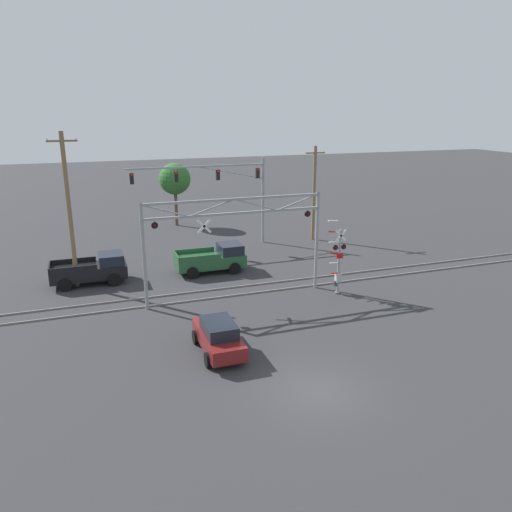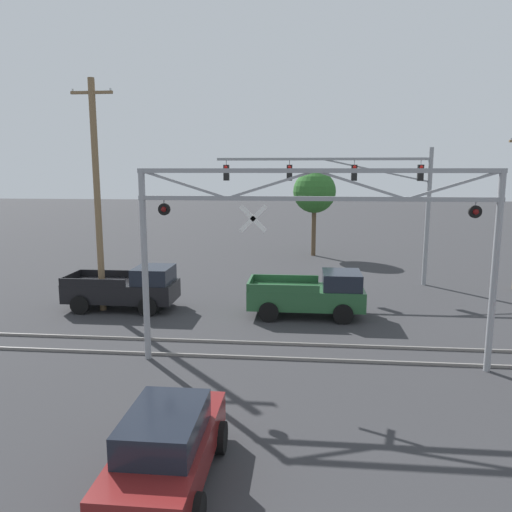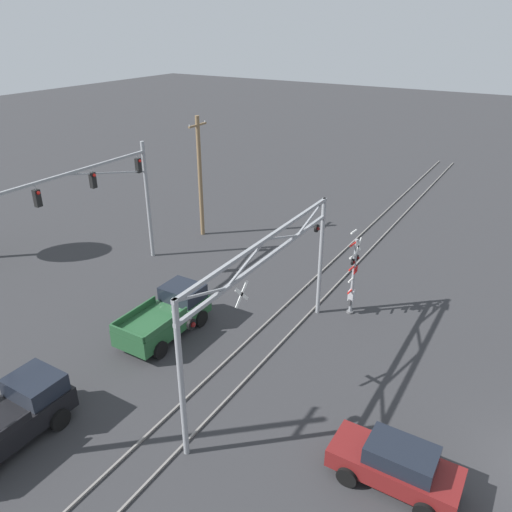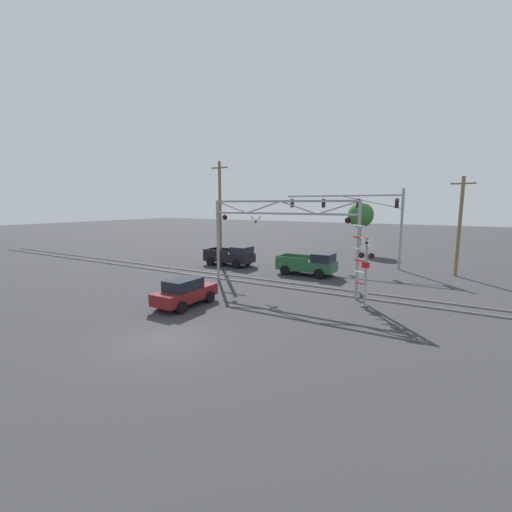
{
  "view_description": "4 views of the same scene",
  "coord_description": "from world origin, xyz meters",
  "px_view_note": "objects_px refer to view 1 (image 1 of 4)",
  "views": [
    {
      "loc": [
        -8.53,
        -16.45,
        11.33
      ],
      "look_at": [
        0.94,
        10.19,
        2.91
      ],
      "focal_mm": 35.0,
      "sensor_mm": 36.0,
      "label": 1
    },
    {
      "loc": [
        -0.31,
        -4.14,
        6.21
      ],
      "look_at": [
        -1.88,
        11.83,
        3.43
      ],
      "focal_mm": 35.0,
      "sensor_mm": 36.0,
      "label": 2
    },
    {
      "loc": [
        -15.21,
        2.48,
        13.84
      ],
      "look_at": [
        2.0,
        12.93,
        4.25
      ],
      "focal_mm": 35.0,
      "sensor_mm": 36.0,
      "label": 3
    },
    {
      "loc": [
        10.75,
        -10.13,
        6.0
      ],
      "look_at": [
        -2.15,
        11.58,
        2.15
      ],
      "focal_mm": 24.0,
      "sensor_mm": 36.0,
      "label": 4
    }
  ],
  "objects_px": {
    "utility_pole_right": "(314,192)",
    "background_tree_beyond_span": "(175,179)",
    "pickup_truck_following": "(93,269)",
    "crossing_gantry": "(235,228)",
    "sedan_waiting": "(219,336)",
    "traffic_signal_span": "(228,185)",
    "pickup_truck_lead": "(214,259)",
    "crossing_signal_mast": "(338,264)",
    "utility_pole_left": "(69,210)"
  },
  "relations": [
    {
      "from": "crossing_gantry",
      "to": "traffic_signal_span",
      "type": "height_order",
      "value": "traffic_signal_span"
    },
    {
      "from": "pickup_truck_lead",
      "to": "pickup_truck_following",
      "type": "height_order",
      "value": "same"
    },
    {
      "from": "utility_pole_right",
      "to": "crossing_gantry",
      "type": "bearing_deg",
      "value": -133.39
    },
    {
      "from": "traffic_signal_span",
      "to": "pickup_truck_lead",
      "type": "xyz_separation_m",
      "value": [
        -3.1,
        -6.55,
        -4.24
      ]
    },
    {
      "from": "crossing_gantry",
      "to": "background_tree_beyond_span",
      "type": "height_order",
      "value": "crossing_gantry"
    },
    {
      "from": "pickup_truck_lead",
      "to": "pickup_truck_following",
      "type": "relative_size",
      "value": 1.0
    },
    {
      "from": "utility_pole_left",
      "to": "utility_pole_right",
      "type": "relative_size",
      "value": 1.21
    },
    {
      "from": "pickup_truck_lead",
      "to": "crossing_gantry",
      "type": "bearing_deg",
      "value": -90.62
    },
    {
      "from": "sedan_waiting",
      "to": "crossing_signal_mast",
      "type": "bearing_deg",
      "value": 29.32
    },
    {
      "from": "crossing_signal_mast",
      "to": "utility_pole_left",
      "type": "height_order",
      "value": "utility_pole_left"
    },
    {
      "from": "crossing_signal_mast",
      "to": "utility_pole_right",
      "type": "distance_m",
      "value": 13.84
    },
    {
      "from": "utility_pole_left",
      "to": "background_tree_beyond_span",
      "type": "xyz_separation_m",
      "value": [
        9.62,
        15.5,
        -0.52
      ]
    },
    {
      "from": "pickup_truck_lead",
      "to": "background_tree_beyond_span",
      "type": "xyz_separation_m",
      "value": [
        0.31,
        15.52,
        3.67
      ]
    },
    {
      "from": "pickup_truck_following",
      "to": "pickup_truck_lead",
      "type": "bearing_deg",
      "value": -2.12
    },
    {
      "from": "crossing_signal_mast",
      "to": "utility_pole_right",
      "type": "bearing_deg",
      "value": 70.63
    },
    {
      "from": "pickup_truck_lead",
      "to": "utility_pole_left",
      "type": "xyz_separation_m",
      "value": [
        -9.32,
        0.02,
        4.19
      ]
    },
    {
      "from": "pickup_truck_lead",
      "to": "utility_pole_right",
      "type": "distance_m",
      "value": 12.7
    },
    {
      "from": "pickup_truck_lead",
      "to": "background_tree_beyond_span",
      "type": "relative_size",
      "value": 0.79
    },
    {
      "from": "utility_pole_right",
      "to": "utility_pole_left",
      "type": "bearing_deg",
      "value": -163.55
    },
    {
      "from": "crossing_signal_mast",
      "to": "traffic_signal_span",
      "type": "relative_size",
      "value": 0.42
    },
    {
      "from": "utility_pole_left",
      "to": "background_tree_beyond_span",
      "type": "height_order",
      "value": "utility_pole_left"
    },
    {
      "from": "pickup_truck_following",
      "to": "sedan_waiting",
      "type": "xyz_separation_m",
      "value": [
        5.29,
        -12.4,
        -0.12
      ]
    },
    {
      "from": "crossing_gantry",
      "to": "traffic_signal_span",
      "type": "relative_size",
      "value": 0.96
    },
    {
      "from": "traffic_signal_span",
      "to": "sedan_waiting",
      "type": "height_order",
      "value": "traffic_signal_span"
    },
    {
      "from": "sedan_waiting",
      "to": "background_tree_beyond_span",
      "type": "distance_m",
      "value": 28.07
    },
    {
      "from": "sedan_waiting",
      "to": "utility_pole_right",
      "type": "height_order",
      "value": "utility_pole_right"
    },
    {
      "from": "crossing_signal_mast",
      "to": "pickup_truck_lead",
      "type": "height_order",
      "value": "crossing_signal_mast"
    },
    {
      "from": "crossing_gantry",
      "to": "sedan_waiting",
      "type": "distance_m",
      "value": 8.08
    },
    {
      "from": "sedan_waiting",
      "to": "utility_pole_left",
      "type": "height_order",
      "value": "utility_pole_left"
    },
    {
      "from": "utility_pole_right",
      "to": "background_tree_beyond_span",
      "type": "height_order",
      "value": "utility_pole_right"
    },
    {
      "from": "sedan_waiting",
      "to": "utility_pole_right",
      "type": "bearing_deg",
      "value": 52.77
    },
    {
      "from": "traffic_signal_span",
      "to": "pickup_truck_following",
      "type": "bearing_deg",
      "value": -151.2
    },
    {
      "from": "pickup_truck_following",
      "to": "utility_pole_left",
      "type": "relative_size",
      "value": 0.49
    },
    {
      "from": "crossing_signal_mast",
      "to": "crossing_gantry",
      "type": "bearing_deg",
      "value": 166.83
    },
    {
      "from": "crossing_signal_mast",
      "to": "traffic_signal_span",
      "type": "distance_m",
      "value": 14.21
    },
    {
      "from": "crossing_gantry",
      "to": "utility_pole_left",
      "type": "bearing_deg",
      "value": 149.29
    },
    {
      "from": "crossing_signal_mast",
      "to": "utility_pole_left",
      "type": "relative_size",
      "value": 0.48
    },
    {
      "from": "traffic_signal_span",
      "to": "pickup_truck_following",
      "type": "distance_m",
      "value": 13.64
    },
    {
      "from": "crossing_gantry",
      "to": "crossing_signal_mast",
      "type": "relative_size",
      "value": 2.3
    },
    {
      "from": "crossing_gantry",
      "to": "sedan_waiting",
      "type": "bearing_deg",
      "value": -113.78
    },
    {
      "from": "crossing_gantry",
      "to": "pickup_truck_following",
      "type": "bearing_deg",
      "value": 144.83
    },
    {
      "from": "crossing_gantry",
      "to": "utility_pole_right",
      "type": "distance_m",
      "value": 15.71
    },
    {
      "from": "crossing_signal_mast",
      "to": "sedan_waiting",
      "type": "relative_size",
      "value": 1.16
    },
    {
      "from": "traffic_signal_span",
      "to": "utility_pole_left",
      "type": "height_order",
      "value": "utility_pole_left"
    },
    {
      "from": "crossing_gantry",
      "to": "sedan_waiting",
      "type": "xyz_separation_m",
      "value": [
        -2.92,
        -6.62,
        -3.59
      ]
    },
    {
      "from": "crossing_gantry",
      "to": "pickup_truck_lead",
      "type": "bearing_deg",
      "value": 89.38
    },
    {
      "from": "traffic_signal_span",
      "to": "utility_pole_right",
      "type": "height_order",
      "value": "utility_pole_right"
    },
    {
      "from": "pickup_truck_following",
      "to": "background_tree_beyond_span",
      "type": "height_order",
      "value": "background_tree_beyond_span"
    },
    {
      "from": "pickup_truck_lead",
      "to": "sedan_waiting",
      "type": "relative_size",
      "value": 1.18
    },
    {
      "from": "background_tree_beyond_span",
      "to": "pickup_truck_following",
      "type": "bearing_deg",
      "value": -119.4
    }
  ]
}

